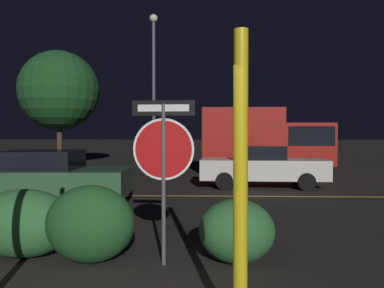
% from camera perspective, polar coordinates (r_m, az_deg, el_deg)
% --- Properties ---
extents(road_center_stripe, '(33.30, 0.12, 0.01)m').
position_cam_1_polar(road_center_stripe, '(11.66, -2.94, -7.88)').
color(road_center_stripe, gold).
rests_on(road_center_stripe, ground_plane).
extents(stop_sign, '(0.91, 0.08, 2.39)m').
position_cam_1_polar(stop_sign, '(5.41, -4.37, -0.82)').
color(stop_sign, '#4C4C51').
rests_on(stop_sign, ground_plane).
extents(yellow_pole_right, '(0.13, 0.13, 2.81)m').
position_cam_1_polar(yellow_pole_right, '(3.34, 7.39, -6.99)').
color(yellow_pole_right, yellow).
rests_on(yellow_pole_right, ground_plane).
extents(hedge_bush_1, '(1.58, 1.00, 1.05)m').
position_cam_1_polar(hedge_bush_1, '(6.46, -24.26, -10.93)').
color(hedge_bush_1, '#2D6633').
rests_on(hedge_bush_1, ground_plane).
extents(hedge_bush_2, '(1.32, 0.98, 1.15)m').
position_cam_1_polar(hedge_bush_2, '(5.86, -15.21, -11.64)').
color(hedge_bush_2, '#1E4C23').
rests_on(hedge_bush_2, ground_plane).
extents(hedge_bush_3, '(1.13, 1.02, 0.94)m').
position_cam_1_polar(hedge_bush_3, '(5.72, 6.82, -12.99)').
color(hedge_bush_3, '#2D6633').
rests_on(hedge_bush_3, ground_plane).
extents(passing_car_1, '(4.90, 2.18, 1.47)m').
position_cam_1_polar(passing_car_1, '(10.52, -22.61, -4.93)').
color(passing_car_1, '#335B38').
rests_on(passing_car_1, ground_plane).
extents(passing_car_2, '(4.62, 1.96, 1.49)m').
position_cam_1_polar(passing_car_2, '(13.74, 10.61, -3.35)').
color(passing_car_2, silver).
rests_on(passing_car_2, ground_plane).
extents(delivery_truck, '(6.22, 2.51, 3.15)m').
position_cam_1_polar(delivery_truck, '(18.61, 11.09, 0.72)').
color(delivery_truck, maroon).
rests_on(delivery_truck, ground_plane).
extents(street_lamp, '(0.41, 0.41, 7.85)m').
position_cam_1_polar(street_lamp, '(18.99, -5.85, 10.12)').
color(street_lamp, '#4C4C51').
rests_on(street_lamp, ground_plane).
extents(tree_0, '(4.71, 4.71, 6.87)m').
position_cam_1_polar(tree_0, '(23.90, -19.58, 7.67)').
color(tree_0, '#422D1E').
rests_on(tree_0, ground_plane).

